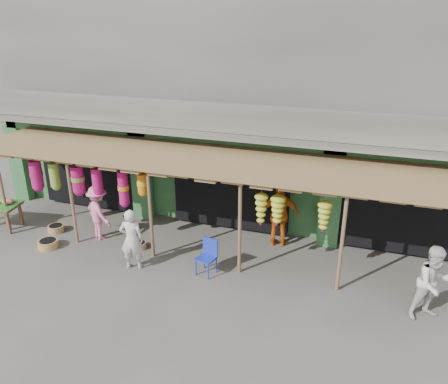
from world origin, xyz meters
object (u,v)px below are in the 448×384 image
(person_front, at_px, (132,239))
(person_vendor, at_px, (280,214))
(blue_chair, at_px, (208,254))
(person_right, at_px, (433,283))
(person_shopper, at_px, (98,212))

(person_front, relative_size, person_vendor, 0.87)
(person_front, xyz_separation_m, person_vendor, (3.37, 2.47, 0.13))
(person_vendor, bearing_deg, blue_chair, 43.73)
(blue_chair, relative_size, person_right, 0.54)
(person_vendor, distance_m, person_shopper, 5.32)
(person_right, height_order, person_shopper, person_right)
(person_right, relative_size, person_vendor, 0.90)
(person_vendor, relative_size, person_shopper, 1.16)
(person_right, bearing_deg, person_front, 149.81)
(person_front, bearing_deg, person_shopper, -49.26)
(person_vendor, bearing_deg, person_shopper, 2.78)
(person_right, distance_m, person_vendor, 4.41)
(person_front, bearing_deg, person_right, 166.17)
(person_front, xyz_separation_m, person_shopper, (-1.78, 1.16, -0.00))
(person_right, bearing_deg, person_vendor, 117.91)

